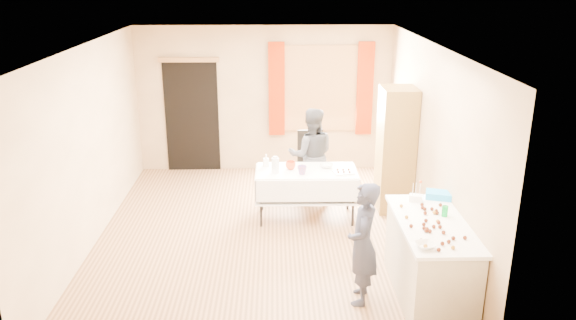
{
  "coord_description": "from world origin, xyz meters",
  "views": [
    {
      "loc": [
        0.19,
        -7.06,
        3.5
      ],
      "look_at": [
        0.36,
        0.0,
        1.09
      ],
      "focal_mm": 35.0,
      "sensor_mm": 36.0,
      "label": 1
    }
  ],
  "objects_px": {
    "counter": "(430,260)",
    "girl": "(363,244)",
    "party_table": "(306,190)",
    "chair": "(312,174)",
    "cabinet": "(396,150)",
    "woman": "(311,155)"
  },
  "relations": [
    {
      "from": "chair",
      "to": "woman",
      "type": "bearing_deg",
      "value": -103.01
    },
    {
      "from": "counter",
      "to": "girl",
      "type": "xyz_separation_m",
      "value": [
        -0.77,
        -0.07,
        0.24
      ]
    },
    {
      "from": "girl",
      "to": "woman",
      "type": "relative_size",
      "value": 0.92
    },
    {
      "from": "counter",
      "to": "girl",
      "type": "distance_m",
      "value": 0.81
    },
    {
      "from": "cabinet",
      "to": "chair",
      "type": "height_order",
      "value": "cabinet"
    },
    {
      "from": "cabinet",
      "to": "party_table",
      "type": "relative_size",
      "value": 1.27
    },
    {
      "from": "chair",
      "to": "woman",
      "type": "height_order",
      "value": "woman"
    },
    {
      "from": "counter",
      "to": "cabinet",
      "type": "bearing_deg",
      "value": 87.68
    },
    {
      "from": "party_table",
      "to": "chair",
      "type": "relative_size",
      "value": 1.45
    },
    {
      "from": "party_table",
      "to": "girl",
      "type": "xyz_separation_m",
      "value": [
        0.49,
        -2.21,
        0.25
      ]
    },
    {
      "from": "woman",
      "to": "chair",
      "type": "bearing_deg",
      "value": -95.04
    },
    {
      "from": "party_table",
      "to": "girl",
      "type": "relative_size",
      "value": 1.06
    },
    {
      "from": "party_table",
      "to": "counter",
      "type": "bearing_deg",
      "value": -59.19
    },
    {
      "from": "cabinet",
      "to": "chair",
      "type": "distance_m",
      "value": 1.53
    },
    {
      "from": "counter",
      "to": "party_table",
      "type": "xyz_separation_m",
      "value": [
        -1.25,
        2.14,
        -0.01
      ]
    },
    {
      "from": "counter",
      "to": "chair",
      "type": "height_order",
      "value": "chair"
    },
    {
      "from": "woman",
      "to": "girl",
      "type": "bearing_deg",
      "value": 97.64
    },
    {
      "from": "cabinet",
      "to": "counter",
      "type": "distance_m",
      "value": 2.52
    },
    {
      "from": "chair",
      "to": "woman",
      "type": "xyz_separation_m",
      "value": [
        -0.03,
        -0.37,
        0.45
      ]
    },
    {
      "from": "party_table",
      "to": "chair",
      "type": "distance_m",
      "value": 1.05
    },
    {
      "from": "cabinet",
      "to": "woman",
      "type": "distance_m",
      "value": 1.3
    },
    {
      "from": "girl",
      "to": "cabinet",
      "type": "bearing_deg",
      "value": 171.32
    }
  ]
}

